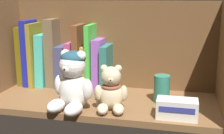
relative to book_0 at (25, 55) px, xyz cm
name	(u,v)px	position (x,y,z in cm)	size (l,w,h in cm)	color
shelf_board	(103,102)	(33.60, -11.94, -11.91)	(72.64, 29.46, 2.00)	brown
shelf_back_panel	(113,47)	(33.60, 3.39, 3.77)	(75.04, 1.20, 33.38)	brown
book_0	(25,55)	(0.00, 0.00, 0.00)	(2.43, 10.28, 21.83)	#60530E
book_1	(32,52)	(2.85, 0.00, 1.25)	(2.73, 11.96, 24.32)	#191E94
book_2	(38,54)	(5.32, 0.00, 0.75)	(1.68, 14.33, 23.32)	olive
book_3	(45,59)	(8.04, 0.00, -1.24)	(3.23, 11.00, 19.34)	#45B8AA
book_4	(54,53)	(11.71, 0.00, 1.49)	(3.58, 9.10, 24.81)	brown
book_5	(64,66)	(15.54, 0.00, -3.27)	(3.55, 10.93, 15.29)	#3F4164
book_6	(73,64)	(19.29, 0.00, -2.64)	(3.41, 9.61, 16.55)	#AC4476
book_7	(81,56)	(22.37, 0.00, 0.67)	(2.23, 14.01, 23.17)	brown
book_8	(87,66)	(24.68, 0.00, -3.09)	(1.87, 11.72, 15.65)	tan
book_9	(92,56)	(26.73, 0.00, 0.72)	(1.69, 14.15, 23.27)	green
book_10	(100,64)	(29.36, 0.00, -1.81)	(3.05, 11.32, 18.21)	#9A53BC
book_11	(108,67)	(32.40, 0.00, -2.77)	(2.49, 14.78, 16.28)	#2C7169
teddy_bear_larger	(72,82)	(27.17, -22.13, -2.48)	(13.45, 13.87, 17.78)	white
teddy_bear_smaller	(111,91)	(38.39, -20.39, -5.10)	(10.11, 10.52, 13.62)	beige
pillar_candle	(162,89)	(52.44, -10.06, -6.53)	(5.05, 5.05, 8.76)	#2D7A66
small_product_box	(177,109)	(57.48, -22.02, -8.21)	(11.20, 5.83, 5.40)	silver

